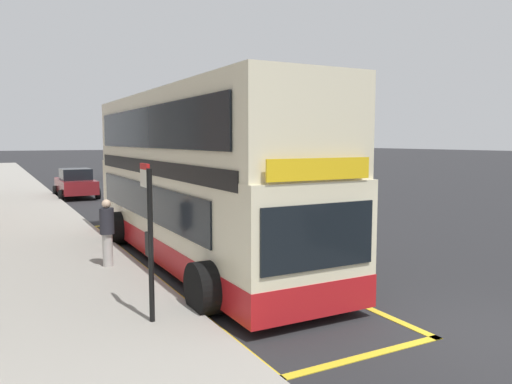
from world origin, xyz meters
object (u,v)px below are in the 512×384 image
object	(u,v)px
parked_car_maroon_distant	(124,169)
parked_car_maroon_ahead	(76,183)
double_decker_bus	(195,183)
bus_stop_sign	(149,229)
pedestrian_waiting_near_sign	(107,230)

from	to	relation	value
parked_car_maroon_distant	parked_car_maroon_ahead	bearing A→B (deg)	-114.49
double_decker_bus	bus_stop_sign	size ratio (longest dim) A/B	4.22
double_decker_bus	bus_stop_sign	world-z (taller)	double_decker_bus
parked_car_maroon_ahead	pedestrian_waiting_near_sign	bearing A→B (deg)	84.67
double_decker_bus	parked_car_maroon_ahead	bearing A→B (deg)	91.88
pedestrian_waiting_near_sign	double_decker_bus	bearing A→B (deg)	2.14
parked_car_maroon_distant	pedestrian_waiting_near_sign	bearing A→B (deg)	-104.65
parked_car_maroon_distant	pedestrian_waiting_near_sign	world-z (taller)	pedestrian_waiting_near_sign
bus_stop_sign	double_decker_bus	bearing A→B (deg)	59.56
parked_car_maroon_ahead	pedestrian_waiting_near_sign	distance (m)	16.96
bus_stop_sign	pedestrian_waiting_near_sign	xyz separation A→B (m)	(0.13, 4.06, -0.68)
double_decker_bus	parked_car_maroon_distant	size ratio (longest dim) A/B	2.67
parked_car_maroon_distant	bus_stop_sign	bearing A→B (deg)	-103.22
parked_car_maroon_ahead	parked_car_maroon_distant	xyz separation A→B (m)	(5.71, 12.87, 0.00)
double_decker_bus	pedestrian_waiting_near_sign	world-z (taller)	double_decker_bus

